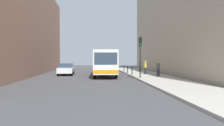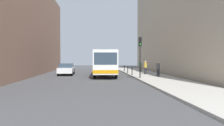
# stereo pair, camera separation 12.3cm
# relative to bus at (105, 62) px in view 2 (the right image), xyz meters

# --- Properties ---
(ground_plane) EXTENTS (80.00, 80.00, 0.00)m
(ground_plane) POSITION_rel_bus_xyz_m (-0.26, -3.01, -1.73)
(ground_plane) COLOR #424244
(sidewalk) EXTENTS (4.40, 40.00, 0.15)m
(sidewalk) POSITION_rel_bus_xyz_m (5.14, -3.01, -1.65)
(sidewalk) COLOR #ADA89E
(sidewalk) RESTS_ON ground
(building_left) EXTENTS (7.00, 32.00, 12.50)m
(building_left) POSITION_rel_bus_xyz_m (-11.76, 0.99, 4.52)
(building_left) COLOR #936B56
(building_left) RESTS_ON ground
(building_right) EXTENTS (7.00, 32.00, 14.47)m
(building_right) POSITION_rel_bus_xyz_m (11.24, 0.99, 5.51)
(building_right) COLOR #B2A38C
(building_right) RESTS_ON ground
(bus) EXTENTS (2.90, 11.10, 3.00)m
(bus) POSITION_rel_bus_xyz_m (0.00, 0.00, 0.00)
(bus) COLOR white
(bus) RESTS_ON ground
(car_beside_bus) EXTENTS (1.97, 4.45, 1.48)m
(car_beside_bus) POSITION_rel_bus_xyz_m (-4.88, 1.10, -0.94)
(car_beside_bus) COLOR silver
(car_beside_bus) RESTS_ON ground
(car_behind_bus) EXTENTS (2.06, 4.49, 1.48)m
(car_behind_bus) POSITION_rel_bus_xyz_m (0.32, 9.22, -0.94)
(car_behind_bus) COLOR silver
(car_behind_bus) RESTS_ON ground
(traffic_light) EXTENTS (0.28, 0.33, 4.10)m
(traffic_light) POSITION_rel_bus_xyz_m (3.29, -5.29, 1.28)
(traffic_light) COLOR black
(traffic_light) RESTS_ON sidewalk
(bollard_near) EXTENTS (0.11, 0.11, 0.95)m
(bollard_near) POSITION_rel_bus_xyz_m (3.19, -1.42, -1.10)
(bollard_near) COLOR black
(bollard_near) RESTS_ON sidewalk
(bollard_mid) EXTENTS (0.11, 0.11, 0.95)m
(bollard_mid) POSITION_rel_bus_xyz_m (3.19, 1.77, -1.10)
(bollard_mid) COLOR black
(bollard_mid) RESTS_ON sidewalk
(bollard_far) EXTENTS (0.11, 0.11, 0.95)m
(bollard_far) POSITION_rel_bus_xyz_m (3.19, 4.96, -1.10)
(bollard_far) COLOR black
(bollard_far) RESTS_ON sidewalk
(pedestrian_near_signal) EXTENTS (0.38, 0.38, 1.65)m
(pedestrian_near_signal) POSITION_rel_bus_xyz_m (5.65, -3.70, -0.76)
(pedestrian_near_signal) COLOR #26262D
(pedestrian_near_signal) RESTS_ON sidewalk
(pedestrian_mid_sidewalk) EXTENTS (0.38, 0.38, 1.66)m
(pedestrian_mid_sidewalk) POSITION_rel_bus_xyz_m (5.05, -0.51, -0.75)
(pedestrian_mid_sidewalk) COLOR #26262D
(pedestrian_mid_sidewalk) RESTS_ON sidewalk
(pedestrian_far_sidewalk) EXTENTS (0.38, 0.38, 1.61)m
(pedestrian_far_sidewalk) POSITION_rel_bus_xyz_m (5.46, 4.20, -0.78)
(pedestrian_far_sidewalk) COLOR #26262D
(pedestrian_far_sidewalk) RESTS_ON sidewalk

